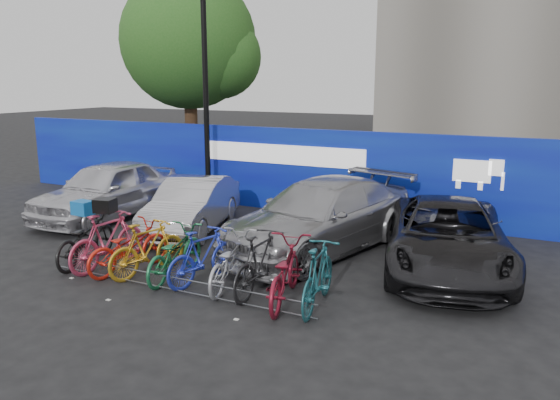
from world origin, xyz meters
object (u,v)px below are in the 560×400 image
Objects in this scene: bike_rack at (174,284)px; bike_7 at (260,263)px; lamppost at (206,96)px; bike_3 at (148,248)px; bike_2 at (129,247)px; bike_8 at (284,272)px; bike_5 at (203,256)px; car_0 at (107,190)px; tree at (194,44)px; car_3 at (447,237)px; car_2 at (320,216)px; bike_1 at (107,240)px; car_1 at (192,205)px; bike_4 at (175,253)px; bike_9 at (318,276)px; bike_6 at (230,261)px; bike_0 at (85,239)px.

bike_rack is 1.61m from bike_7.
lamppost is 6.50m from bike_3.
bike_8 is (3.44, -0.03, 0.04)m from bike_2.
bike_8 is at bearing -171.04° from bike_5.
car_0 is 6.00m from bike_5.
bike_rack is at bearing 84.07° from bike_5.
lamppost is 1.32× the size of car_0.
tree is at bearing -41.26° from bike_5.
car_3 is 6.34m from bike_2.
bike_1 is at bearing -122.35° from car_2.
car_2 is 3.05× the size of bike_5.
car_0 is at bearing 143.63° from bike_rack.
lamppost is 3.75m from car_1.
bike_4 is at bearing -57.68° from tree.
car_3 reaches higher than bike_4.
car_2 reaches higher than bike_9.
bike_5 is at bearing -55.06° from tree.
car_2 is 4.54m from bike_1.
bike_6 reaches higher than bike_rack.
car_1 is 3.22m from bike_3.
bike_rack is at bearing 171.06° from bike_1.
car_0 is at bearing -126.76° from lamppost.
bike_rack is 2.96× the size of bike_6.
bike_0 is 1.02× the size of bike_1.
bike_1 is 3.41m from bike_7.
tree is 13.69m from bike_7.
bike_5 is at bearing -96.32° from car_2.
car_3 is at bearing -131.51° from bike_5.
bike_5 is (0.23, 0.64, 0.37)m from bike_rack.
bike_2 is at bearing -72.43° from lamppost.
car_3 is 3.88m from bike_7.
bike_3 is at bearing -13.77° from bike_8.
bike_4 is 2.39m from bike_8.
bike_3 reaches higher than bike_6.
bike_3 is at bearing -85.25° from car_1.
bike_4 is at bearing -62.69° from lamppost.
car_3 is 2.63× the size of bike_6.
car_0 is 2.39× the size of bike_1.
bike_rack is 2.94× the size of bike_2.
bike_rack is at bearing -36.48° from car_0.
tree is 4.14× the size of bike_7.
bike_4 is 0.64m from bike_5.
bike_9 is (2.58, 0.52, 0.40)m from bike_rack.
bike_1 reaches higher than bike_0.
bike_6 is (7.56, -9.98, -4.57)m from tree.
lamppost is 8.42m from bike_9.
tree reaches higher than bike_0.
bike_8 is at bearing 162.46° from bike_6.
bike_0 is 4.04m from bike_7.
bike_9 reaches higher than bike_0.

